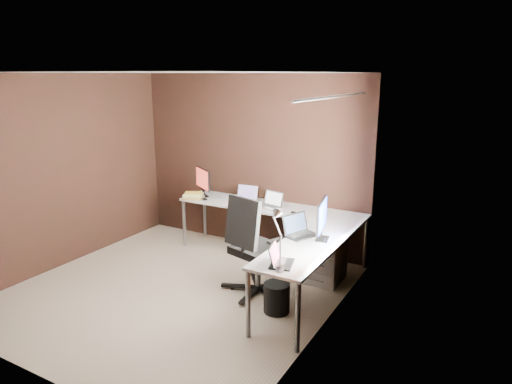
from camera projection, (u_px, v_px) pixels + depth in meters
The scene contains 15 objects.
room at pixel (199, 188), 4.96m from camera, with size 3.60×3.60×2.50m.
desk at pixel (279, 223), 5.70m from camera, with size 2.65×2.25×0.73m.
drawer_pedestal at pixel (325, 257), 5.61m from camera, with size 0.42×0.50×0.60m, color white.
monitor_left at pixel (203, 181), 6.70m from camera, with size 0.42×0.28×0.42m.
monitor_right at pixel (322, 217), 4.93m from camera, with size 0.17×0.53×0.44m.
laptop_white at pixel (246, 197), 6.51m from camera, with size 0.33×0.25×0.21m.
laptop_silver at pixel (271, 204), 6.19m from camera, with size 0.36×0.30×0.21m.
laptop_black_big at pixel (299, 231), 5.11m from camera, with size 0.36×0.42×0.24m.
laptop_black_small at pixel (279, 260), 4.33m from camera, with size 0.28×0.33×0.20m.
book_stack at pixel (193, 196), 6.61m from camera, with size 0.33×0.30×0.09m.
mouse_left at pixel (205, 199), 6.52m from camera, with size 0.09×0.06×0.04m, color black.
mouse_corner at pixel (294, 213), 5.90m from camera, with size 0.08×0.05×0.03m, color black.
desk_lamp at pixel (277, 232), 4.18m from camera, with size 0.19×0.21×0.56m.
office_chair at pixel (255, 265), 5.27m from camera, with size 0.66×0.69×1.19m.
wastebasket at pixel (277, 298), 4.88m from camera, with size 0.28×0.28×0.32m, color black.
Camera 1 is at (3.24, -3.83, 2.48)m, focal length 32.00 mm.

